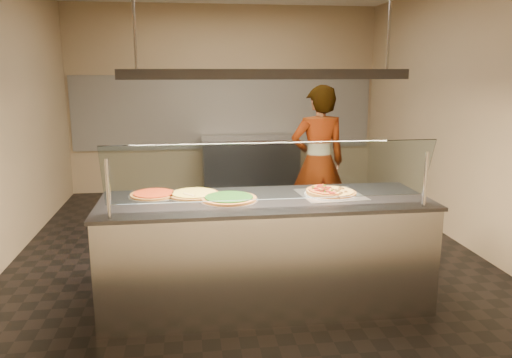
{
  "coord_description": "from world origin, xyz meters",
  "views": [
    {
      "loc": [
        -0.61,
        -5.25,
        1.98
      ],
      "look_at": [
        -0.02,
        -0.9,
        1.02
      ],
      "focal_mm": 35.0,
      "sensor_mm": 36.0,
      "label": 1
    }
  ],
  "objects": [
    {
      "name": "worker",
      "position": [
        0.91,
        0.43,
        0.91
      ],
      "size": [
        0.69,
        0.47,
        1.82
      ],
      "primitive_type": "imported",
      "rotation": [
        0.0,
        0.0,
        3.2
      ],
      "color": "#43424A",
      "rests_on": "ground"
    },
    {
      "name": "half_pizza_pepperoni",
      "position": [
        0.49,
        -1.21,
        0.96
      ],
      "size": [
        0.25,
        0.44,
        0.05
      ],
      "color": "brown",
      "rests_on": "perforated_tray"
    },
    {
      "name": "lamp_rod_right",
      "position": [
        1.01,
        -1.28,
        2.5
      ],
      "size": [
        0.02,
        0.02,
        1.01
      ],
      "primitive_type": "cylinder",
      "color": "#B7B7BC",
      "rests_on": "ceiling"
    },
    {
      "name": "wall_front",
      "position": [
        0.0,
        -3.01,
        1.5
      ],
      "size": [
        5.0,
        0.02,
        3.0
      ],
      "primitive_type": "cube",
      "color": "tan",
      "rests_on": "ground"
    },
    {
      "name": "wall_back",
      "position": [
        0.0,
        3.01,
        1.5
      ],
      "size": [
        5.0,
        0.02,
        3.0
      ],
      "primitive_type": "cube",
      "color": "tan",
      "rests_on": "ground"
    },
    {
      "name": "heat_lamp_housing",
      "position": [
        0.01,
        -1.28,
        1.95
      ],
      "size": [
        2.3,
        0.18,
        0.08
      ],
      "primitive_type": "cube",
      "color": "#3E3E44",
      "rests_on": "ceiling"
    },
    {
      "name": "pizza_spatula",
      "position": [
        -0.56,
        -1.19,
        0.96
      ],
      "size": [
        0.28,
        0.17,
        0.02
      ],
      "color": "#B7B7BC",
      "rests_on": "pizza_spinach"
    },
    {
      "name": "pizza_cheese",
      "position": [
        -0.58,
        -1.08,
        0.94
      ],
      "size": [
        0.46,
        0.46,
        0.03
      ],
      "color": "silver",
      "rests_on": "serving_counter"
    },
    {
      "name": "tile_band",
      "position": [
        0.0,
        2.98,
        1.3
      ],
      "size": [
        4.9,
        0.02,
        1.2
      ],
      "primitive_type": "cube",
      "color": "silver",
      "rests_on": "wall_back"
    },
    {
      "name": "pizza_tomato",
      "position": [
        -0.92,
        -1.04,
        0.94
      ],
      "size": [
        0.42,
        0.42,
        0.03
      ],
      "color": "silver",
      "rests_on": "serving_counter"
    },
    {
      "name": "sneeze_guard",
      "position": [
        0.01,
        -1.62,
        1.23
      ],
      "size": [
        2.51,
        0.18,
        0.54
      ],
      "color": "#B7B7BC",
      "rests_on": "serving_counter"
    },
    {
      "name": "pizza_spinach",
      "position": [
        -0.29,
        -1.28,
        0.95
      ],
      "size": [
        0.49,
        0.49,
        0.03
      ],
      "color": "silver",
      "rests_on": "serving_counter"
    },
    {
      "name": "half_pizza_sausage",
      "position": [
        0.69,
        -1.21,
        0.96
      ],
      "size": [
        0.25,
        0.44,
        0.04
      ],
      "color": "brown",
      "rests_on": "perforated_tray"
    },
    {
      "name": "prep_table",
      "position": [
        0.36,
        2.55,
        0.47
      ],
      "size": [
        1.54,
        0.74,
        0.93
      ],
      "color": "#3E3E44",
      "rests_on": "ground"
    },
    {
      "name": "ground",
      "position": [
        0.0,
        0.0,
        -0.01
      ],
      "size": [
        5.0,
        6.0,
        0.02
      ],
      "primitive_type": "cube",
      "color": "black",
      "rests_on": "ground"
    },
    {
      "name": "perforated_tray",
      "position": [
        0.59,
        -1.21,
        0.94
      ],
      "size": [
        0.55,
        0.55,
        0.01
      ],
      "color": "silver",
      "rests_on": "serving_counter"
    },
    {
      "name": "wall_right",
      "position": [
        2.51,
        0.0,
        1.5
      ],
      "size": [
        0.02,
        6.0,
        3.0
      ],
      "primitive_type": "cube",
      "color": "tan",
      "rests_on": "ground"
    },
    {
      "name": "serving_counter",
      "position": [
        0.01,
        -1.28,
        0.47
      ],
      "size": [
        2.75,
        0.94,
        0.93
      ],
      "color": "#B7B7BC",
      "rests_on": "ground"
    }
  ]
}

